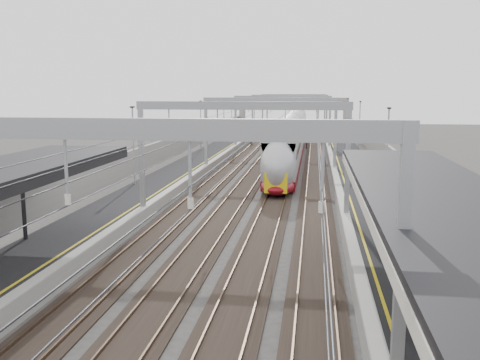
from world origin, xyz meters
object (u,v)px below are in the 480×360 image
(overbridge, at_px, (293,105))
(signal_green, at_px, (251,130))
(train, at_px, (290,143))
(bench, at_px, (427,313))

(overbridge, relative_size, signal_green, 6.33)
(train, xyz_separation_m, bench, (6.30, -47.41, -0.58))
(overbridge, height_order, bench, overbridge)
(train, distance_m, bench, 47.83)
(train, distance_m, signal_green, 18.32)
(train, bearing_deg, overbridge, 91.85)
(bench, distance_m, signal_green, 65.77)
(signal_green, bearing_deg, bench, -78.60)
(overbridge, distance_m, bench, 94.30)
(overbridge, xyz_separation_m, bench, (7.80, -93.91, -3.73))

